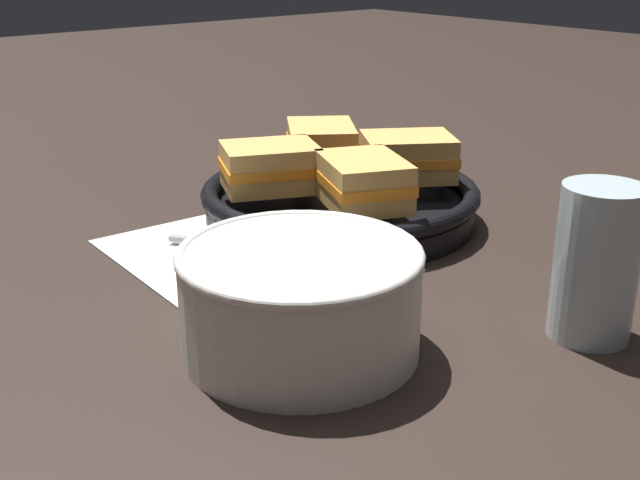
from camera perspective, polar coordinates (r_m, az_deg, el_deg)
name	(u,v)px	position (r m, az deg, el deg)	size (l,w,h in m)	color
ground_plane	(294,288)	(0.69, -1.83, -3.45)	(4.00, 4.00, 0.00)	black
napkin	(249,255)	(0.76, -5.05, -1.04)	(0.27, 0.23, 0.00)	white
soup_bowl	(300,294)	(0.57, -1.42, -3.85)	(0.18, 0.18, 0.08)	silver
spoon	(274,251)	(0.75, -3.29, -0.79)	(0.14, 0.10, 0.01)	#9E9EA3
skillet	(341,201)	(0.85, 1.47, 2.79)	(0.31, 0.37, 0.04)	black
sandwich_near_left	(408,157)	(0.86, 6.25, 5.91)	(0.12, 0.12, 0.05)	tan
sandwich_near_right	(321,145)	(0.91, 0.08, 6.78)	(0.12, 0.12, 0.05)	tan
sandwich_far_left	(270,167)	(0.82, -3.56, 5.21)	(0.11, 0.12, 0.05)	tan
sandwich_far_right	(363,182)	(0.77, 3.09, 4.17)	(0.12, 0.11, 0.05)	tan
drinking_glass	(596,263)	(0.62, 19.05, -1.56)	(0.06, 0.06, 0.12)	silver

